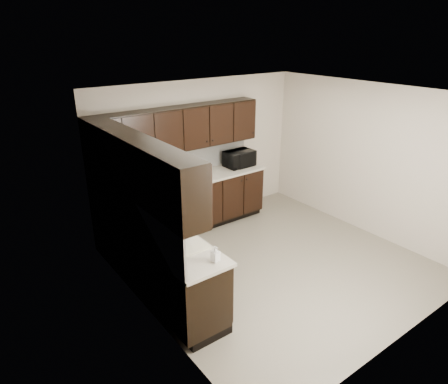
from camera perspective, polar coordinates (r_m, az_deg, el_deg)
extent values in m
plane|color=gray|center=(6.13, 7.12, -10.05)|extent=(4.00, 4.00, 0.00)
plane|color=white|center=(5.24, 8.44, 13.72)|extent=(4.00, 4.00, 0.00)
cube|color=#BBAFA0|center=(7.05, -3.62, 5.68)|extent=(4.00, 0.02, 2.50)
cube|color=#BBAFA0|center=(4.51, -11.03, -4.64)|extent=(0.02, 4.00, 2.50)
cube|color=#BBAFA0|center=(7.04, 19.60, 4.39)|extent=(0.02, 4.00, 2.50)
cube|color=#BBAFA0|center=(4.50, 25.70, -6.68)|extent=(4.00, 0.02, 2.50)
cube|color=black|center=(6.84, -5.59, -2.07)|extent=(3.00, 0.60, 0.90)
cube|color=black|center=(5.25, -8.88, -10.37)|extent=(0.60, 2.20, 0.90)
cube|color=black|center=(7.04, -5.60, -4.95)|extent=(3.00, 0.54, 0.10)
cube|color=black|center=(5.49, -8.34, -13.80)|extent=(0.54, 2.20, 0.10)
cube|color=#B7AE9F|center=(6.66, -5.74, 1.61)|extent=(3.03, 0.63, 0.04)
cube|color=#B7AE9F|center=(5.02, -9.20, -5.85)|extent=(0.63, 2.23, 0.04)
cube|color=silver|center=(6.81, -7.08, 4.34)|extent=(3.00, 0.02, 0.48)
cube|color=silver|center=(5.04, -13.87, -2.77)|extent=(0.02, 2.80, 0.48)
cube|color=black|center=(6.53, -6.65, 8.95)|extent=(3.00, 0.33, 0.70)
cube|color=black|center=(4.74, -12.03, 3.46)|extent=(0.33, 2.47, 0.70)
cube|color=beige|center=(6.50, -5.78, -2.95)|extent=(0.58, 0.02, 0.78)
cube|color=beige|center=(6.36, -5.88, -0.19)|extent=(0.58, 0.03, 0.08)
cylinder|color=black|center=(6.35, -5.80, -0.24)|extent=(0.04, 0.02, 0.04)
cube|color=beige|center=(4.78, -7.30, -6.91)|extent=(0.54, 0.82, 0.03)
cube|color=beige|center=(4.67, -6.02, -8.81)|extent=(0.42, 0.34, 0.16)
cube|color=beige|center=(4.97, -8.40, -6.84)|extent=(0.42, 0.34, 0.16)
cylinder|color=silver|center=(4.63, -9.75, -6.31)|extent=(0.03, 0.03, 0.26)
cylinder|color=silver|center=(4.59, -9.30, -4.83)|extent=(0.14, 0.02, 0.02)
cylinder|color=#B2B2B7|center=(4.65, -6.03, -8.49)|extent=(0.20, 0.20, 0.10)
imported|color=black|center=(7.23, 2.20, 4.78)|extent=(0.53, 0.37, 0.29)
imported|color=gray|center=(4.33, -1.25, -8.80)|extent=(0.09, 0.09, 0.18)
imported|color=gray|center=(5.27, -13.35, -2.88)|extent=(0.14, 0.14, 0.27)
cube|color=silver|center=(6.11, -15.80, 0.17)|extent=(0.36, 0.29, 0.21)
cube|color=white|center=(5.18, -10.23, -3.59)|extent=(0.47, 0.35, 0.18)
cylinder|color=navy|center=(4.75, -6.44, -5.30)|extent=(0.23, 0.23, 0.26)
cylinder|color=#0C8981|center=(5.89, -12.74, -0.33)|extent=(0.11, 0.11, 0.22)
cylinder|color=silver|center=(5.85, -13.34, -0.15)|extent=(0.13, 0.13, 0.29)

